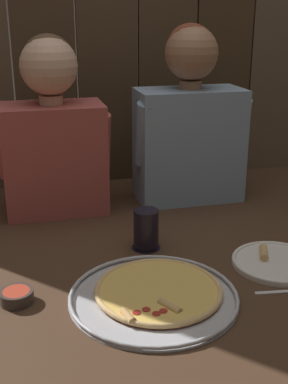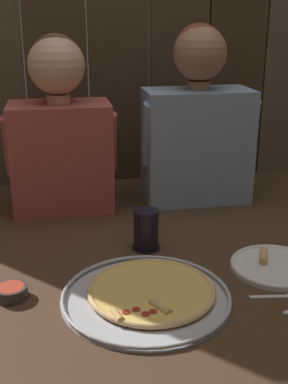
{
  "view_description": "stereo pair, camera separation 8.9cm",
  "coord_description": "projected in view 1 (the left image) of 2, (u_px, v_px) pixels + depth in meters",
  "views": [
    {
      "loc": [
        -0.35,
        -1.22,
        0.67
      ],
      "look_at": [
        -0.02,
        0.1,
        0.18
      ],
      "focal_mm": 46.65,
      "sensor_mm": 36.0,
      "label": 1
    },
    {
      "loc": [
        -0.26,
        -1.24,
        0.67
      ],
      "look_at": [
        -0.02,
        0.1,
        0.18
      ],
      "focal_mm": 46.65,
      "sensor_mm": 36.0,
      "label": 2
    }
  ],
  "objects": [
    {
      "name": "table_fork",
      "position": [
        283.0,
        291.0,
        1.27
      ],
      "size": [
        0.13,
        0.03,
        0.01
      ],
      "color": "silver",
      "rests_on": "ground"
    },
    {
      "name": "dinner_plate",
      "position": [
        276.0,
        262.0,
        1.4
      ],
      "size": [
        0.25,
        0.25,
        0.03
      ],
      "color": "white",
      "rests_on": "ground"
    },
    {
      "name": "ground_plane",
      "position": [
        159.0,
        262.0,
        1.42
      ],
      "size": [
        3.2,
        3.2,
        0.0
      ],
      "primitive_type": "plane",
      "color": "#422B1C"
    },
    {
      "name": "pizza_tray",
      "position": [
        156.0,
        294.0,
        1.24
      ],
      "size": [
        0.42,
        0.42,
        0.03
      ],
      "color": "#B2B2B7",
      "rests_on": "ground"
    },
    {
      "name": "dipping_bowl",
      "position": [
        17.0,
        296.0,
        1.22
      ],
      "size": [
        0.08,
        0.08,
        0.03
      ],
      "color": "#3D332D",
      "rests_on": "ground"
    },
    {
      "name": "drinking_glass",
      "position": [
        146.0,
        229.0,
        1.49
      ],
      "size": [
        0.09,
        0.09,
        0.12
      ],
      "color": "black",
      "rests_on": "ground"
    },
    {
      "name": "diner_right",
      "position": [
        189.0,
        121.0,
        1.82
      ],
      "size": [
        0.42,
        0.2,
        0.64
      ],
      "color": "#849EB7",
      "rests_on": "ground"
    },
    {
      "name": "diner_left",
      "position": [
        53.0,
        132.0,
        1.71
      ],
      "size": [
        0.38,
        0.22,
        0.61
      ],
      "color": "#AD4C47",
      "rests_on": "ground"
    }
  ]
}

